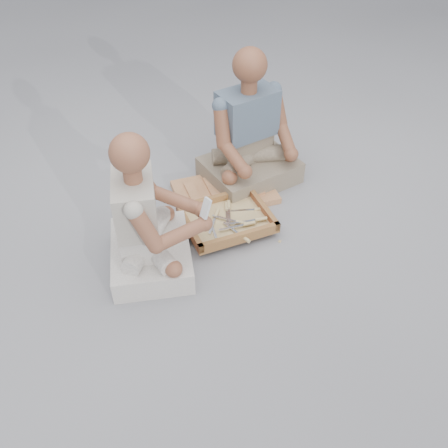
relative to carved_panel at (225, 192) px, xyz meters
name	(u,v)px	position (x,y,z in m)	size (l,w,h in m)	color
ground	(234,278)	(-0.27, -0.69, -0.02)	(60.00, 60.00, 0.00)	gray
carved_panel	(225,192)	(0.00, 0.00, 0.00)	(0.62, 0.42, 0.04)	#95653A
tool_tray	(227,220)	(-0.13, -0.30, 0.04)	(0.52, 0.42, 0.07)	brown
chisel_0	(210,220)	(-0.22, -0.26, 0.05)	(0.06, 0.22, 0.02)	white
chisel_1	(242,236)	(-0.12, -0.48, 0.05)	(0.08, 0.22, 0.02)	white
chisel_2	(258,220)	(0.03, -0.40, 0.06)	(0.22, 0.06, 0.02)	white
chisel_3	(257,209)	(0.08, -0.30, 0.05)	(0.21, 0.09, 0.02)	white
chisel_4	(246,224)	(-0.05, -0.40, 0.06)	(0.22, 0.05, 0.02)	white
chisel_5	(216,216)	(-0.18, -0.25, 0.05)	(0.15, 0.19, 0.02)	white
chisel_6	(227,209)	(-0.09, -0.22, 0.05)	(0.10, 0.21, 0.02)	white
chisel_7	(229,207)	(-0.07, -0.21, 0.06)	(0.11, 0.21, 0.02)	white
chisel_8	(238,222)	(-0.08, -0.36, 0.06)	(0.17, 0.17, 0.02)	white
wood_chip_0	(242,201)	(0.07, -0.11, -0.02)	(0.02, 0.01, 0.00)	tan
wood_chip_1	(225,243)	(-0.19, -0.42, -0.02)	(0.02, 0.01, 0.00)	tan
wood_chip_2	(210,223)	(-0.20, -0.22, -0.02)	(0.02, 0.01, 0.00)	tan
wood_chip_3	(280,241)	(0.10, -0.54, -0.02)	(0.02, 0.01, 0.00)	tan
wood_chip_4	(199,192)	(-0.14, 0.10, -0.02)	(0.02, 0.01, 0.00)	tan
wood_chip_5	(185,219)	(-0.33, -0.12, -0.02)	(0.02, 0.01, 0.00)	tan
wood_chip_6	(268,209)	(0.18, -0.25, -0.02)	(0.02, 0.01, 0.00)	tan
wood_chip_7	(220,228)	(-0.16, -0.29, -0.02)	(0.02, 0.01, 0.00)	tan
wood_chip_8	(192,227)	(-0.32, -0.20, -0.02)	(0.02, 0.01, 0.00)	tan
craftsman	(147,226)	(-0.64, -0.39, 0.26)	(0.62, 0.63, 0.83)	silver
companion	(250,140)	(0.22, 0.10, 0.28)	(0.63, 0.53, 0.89)	gray
mobile_phone	(206,208)	(-0.36, -0.53, 0.38)	(0.06, 0.06, 0.11)	silver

